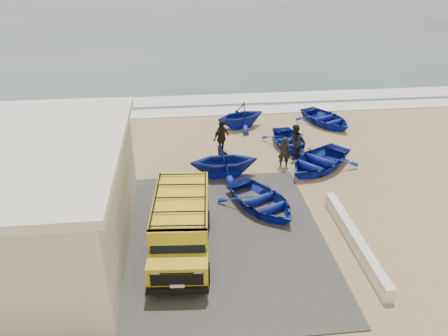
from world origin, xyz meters
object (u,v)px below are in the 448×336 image
van (181,224)px  boat_far_right (326,119)px  fisherman_front (284,152)px  fisherman_middle (294,142)px  boat_mid_right (289,141)px  boat_mid_left (224,161)px  boat_near_right (318,161)px  building (7,202)px  fisherman_back (221,138)px  boat_near_left (261,200)px  parapet (355,240)px  boat_far_left (240,115)px

van → boat_far_right: size_ratio=1.34×
fisherman_front → fisherman_middle: 1.23m
boat_mid_right → boat_mid_left: bearing=-146.3°
van → boat_near_right: 9.12m
building → fisherman_back: building is taller
boat_near_right → fisherman_middle: size_ratio=2.25×
boat_mid_right → boat_near_right: bearing=-76.0°
building → fisherman_front: 12.69m
boat_mid_left → boat_near_left: bearing=-159.6°
parapet → fisherman_middle: 7.64m
boat_far_right → boat_near_left: bearing=-146.5°
boat_mid_right → fisherman_back: 3.94m
van → boat_far_right: bearing=55.7°
van → boat_near_right: van is taller
boat_mid_left → fisherman_back: fisherman_back is taller
boat_near_left → parapet: bearing=-70.4°
building → boat_near_left: 9.81m
parapet → boat_mid_right: 8.98m
boat_mid_left → fisherman_back: size_ratio=1.64×
fisherman_back → boat_mid_left: bearing=-136.7°
boat_near_left → boat_far_left: size_ratio=1.28×
boat_mid_left → boat_mid_right: bearing=-55.2°
building → fisherman_front: building is taller
building → boat_far_right: bearing=35.8°
boat_near_right → boat_far_left: 6.59m
parapet → fisherman_back: bearing=116.5°
fisherman_front → boat_near_right: bearing=174.6°
boat_far_left → fisherman_middle: 4.99m
van → boat_near_left: 4.29m
fisherman_middle → van: bearing=-19.6°
boat_near_right → boat_far_left: size_ratio=1.38×
boat_far_left → boat_far_right: 5.39m
van → fisherman_middle: 9.35m
fisherman_front → boat_near_left: bearing=70.2°
parapet → fisherman_front: (-1.21, 6.65, 0.56)m
boat_near_right → fisherman_back: bearing=-154.1°
van → boat_near_right: bearing=44.2°
building → fisherman_front: (11.29, 5.65, -1.33)m
fisherman_back → boat_mid_right: bearing=-35.1°
van → fisherman_front: 8.13m
fisherman_middle → fisherman_back: (-3.76, 0.80, 0.05)m
building → fisherman_middle: (12.07, 6.59, -1.22)m
boat_mid_left → boat_mid_right: boat_mid_left is taller
fisherman_back → boat_far_right: bearing=-16.2°
parapet → fisherman_front: fisherman_front is taller
boat_mid_left → boat_far_left: size_ratio=1.06×
building → van: building is taller
boat_near_right → boat_mid_left: boat_mid_left is taller
boat_mid_right → fisherman_back: size_ratio=1.79×
boat_far_left → boat_mid_left: bearing=-36.4°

